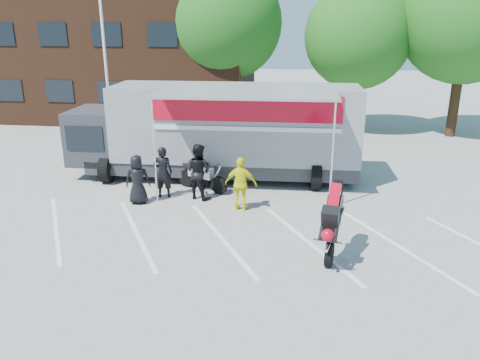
% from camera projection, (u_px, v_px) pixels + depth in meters
% --- Properties ---
extents(ground, '(100.00, 100.00, 0.00)m').
position_uv_depth(ground, '(206.00, 254.00, 11.95)').
color(ground, '#9F9F9A').
rests_on(ground, ground).
extents(parking_bay_lines, '(18.09, 13.33, 0.01)m').
position_uv_depth(parking_bay_lines, '(213.00, 236.00, 12.88)').
color(parking_bay_lines, white).
rests_on(parking_bay_lines, ground).
extents(office_building, '(18.00, 8.00, 7.00)m').
position_uv_depth(office_building, '(104.00, 58.00, 28.96)').
color(office_building, '#4A2817').
rests_on(office_building, ground).
extents(flagpole, '(1.61, 0.12, 8.00)m').
position_uv_depth(flagpole, '(109.00, 36.00, 20.49)').
color(flagpole, white).
rests_on(flagpole, ground).
extents(tree_left, '(6.12, 6.12, 8.64)m').
position_uv_depth(tree_left, '(226.00, 23.00, 25.44)').
color(tree_left, '#382314').
rests_on(tree_left, ground).
extents(tree_mid, '(5.44, 5.44, 7.68)m').
position_uv_depth(tree_mid, '(358.00, 36.00, 23.84)').
color(tree_mid, '#382314').
rests_on(tree_mid, ground).
extents(tree_right, '(6.46, 6.46, 9.12)m').
position_uv_depth(tree_right, '(467.00, 16.00, 22.46)').
color(tree_right, '#382314').
rests_on(tree_right, ground).
extents(transporter_truck, '(11.00, 5.52, 3.46)m').
position_uv_depth(transporter_truck, '(223.00, 177.00, 17.87)').
color(transporter_truck, gray).
rests_on(transporter_truck, ground).
extents(parked_motorcycle, '(2.19, 1.54, 1.10)m').
position_uv_depth(parked_motorcycle, '(203.00, 190.00, 16.48)').
color(parked_motorcycle, silver).
rests_on(parked_motorcycle, ground).
extents(stunt_bike_rider, '(1.20, 1.96, 2.15)m').
position_uv_depth(stunt_bike_rider, '(333.00, 253.00, 12.00)').
color(stunt_bike_rider, black).
rests_on(stunt_bike_rider, ground).
extents(spectator_leather_a, '(0.88, 0.67, 1.62)m').
position_uv_depth(spectator_leather_a, '(138.00, 179.00, 15.04)').
color(spectator_leather_a, black).
rests_on(spectator_leather_a, ground).
extents(spectator_leather_b, '(0.67, 0.47, 1.74)m').
position_uv_depth(spectator_leather_b, '(163.00, 172.00, 15.59)').
color(spectator_leather_b, black).
rests_on(spectator_leather_b, ground).
extents(spectator_leather_c, '(1.11, 1.01, 1.87)m').
position_uv_depth(spectator_leather_c, '(198.00, 171.00, 15.45)').
color(spectator_leather_c, black).
rests_on(spectator_leather_c, ground).
extents(spectator_hivis, '(1.03, 0.49, 1.71)m').
position_uv_depth(spectator_hivis, '(241.00, 184.00, 14.48)').
color(spectator_hivis, '#F9FB0D').
rests_on(spectator_hivis, ground).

